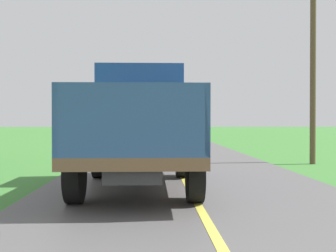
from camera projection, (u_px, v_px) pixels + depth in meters
The scene contains 2 objects.
banana_truck_near at pixel (139, 123), 9.99m from camera, with size 2.38×5.82×2.80m.
utility_pole_roadside at pixel (313, 50), 15.09m from camera, with size 1.99×0.20×7.40m.
Camera 1 is at (-0.79, -1.12, 1.53)m, focal length 46.32 mm.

